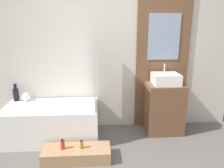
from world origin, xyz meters
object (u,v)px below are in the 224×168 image
Objects in this scene: vase_round_light at (26,97)px; wooden_step_bench at (77,154)px; bathtub at (53,122)px; sink at (166,79)px; vase_tall_dark at (16,94)px; bottle_soap_secondary at (81,145)px; bottle_soap_primary at (63,145)px.

wooden_step_bench is at bearing -44.55° from vase_round_light.
bathtub reaches higher than wooden_step_bench.
vase_round_light is at bearing 135.45° from wooden_step_bench.
wooden_step_bench is 1.72m from sink.
bathtub is at bearing -176.17° from sink.
bathtub is at bearing -29.33° from vase_round_light.
wooden_step_bench is 3.18× the size of vase_tall_dark.
sink is 1.61m from bottle_soap_secondary.
bottle_soap_secondary is (0.24, 0.00, -0.01)m from bottle_soap_primary.
vase_round_light is at bearing -8.51° from vase_tall_dark.
bottle_soap_secondary is at bearing 0.00° from wooden_step_bench.
bottle_soap_primary is (0.83, -0.85, -0.42)m from vase_tall_dark.
bottle_soap_primary is (0.67, -0.83, -0.38)m from vase_round_light.
bottle_soap_secondary is at bearing -50.99° from bathtub.
sink reaches higher than vase_tall_dark.
bathtub is 0.63m from bottle_soap_primary.
vase_tall_dark is at bearing 171.49° from vase_round_light.
wooden_step_bench is at bearing 180.00° from bottle_soap_secondary.
bottle_soap_primary is at bearing -68.18° from bathtub.
bathtub is 0.74m from wooden_step_bench.
wooden_step_bench is at bearing 0.00° from bottle_soap_primary.
vase_tall_dark is at bearing 139.59° from wooden_step_bench.
sink is at bearing 3.83° from bathtub.
vase_round_light reaches higher than bottle_soap_secondary.
vase_tall_dark is 1.26m from bottle_soap_primary.
vase_tall_dark is (-2.35, 0.15, -0.24)m from sink.
sink is at bearing -3.65° from vase_tall_dark.
vase_tall_dark is at bearing 134.13° from bottle_soap_primary.
sink is 2.21m from vase_round_light.
sink is at bearing 27.59° from wooden_step_bench.
vase_tall_dark is 0.17m from vase_round_light.
wooden_step_bench is 0.15m from bottle_soap_secondary.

